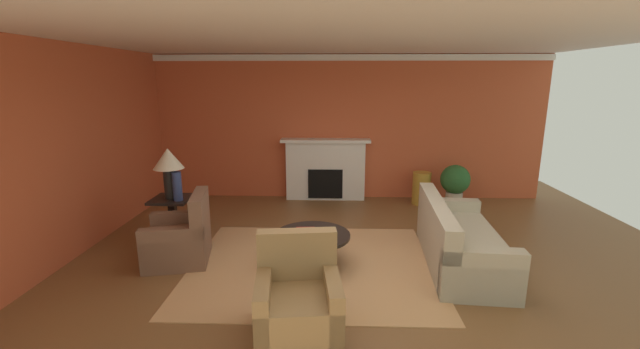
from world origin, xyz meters
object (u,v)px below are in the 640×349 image
at_px(armchair_near_window, 181,240).
at_px(armchair_facing_fireplace, 298,303).
at_px(table_lamp, 168,164).
at_px(vase_tall_corner, 421,188).
at_px(sofa, 458,243).
at_px(side_table, 173,217).
at_px(potted_plant, 455,182).
at_px(coffee_table, 312,242).
at_px(fireplace, 325,171).
at_px(vase_on_side_table, 177,186).

distance_m(armchair_near_window, armchair_facing_fireplace, 2.30).
relative_size(table_lamp, vase_tall_corner, 1.17).
relative_size(armchair_near_window, table_lamp, 1.27).
xyz_separation_m(sofa, side_table, (-4.09, 0.61, 0.10)).
relative_size(armchair_facing_fireplace, vase_tall_corner, 1.48).
bearing_deg(potted_plant, sofa, -105.01).
bearing_deg(coffee_table, fireplace, 87.92).
height_order(sofa, vase_on_side_table, vase_on_side_table).
height_order(table_lamp, vase_on_side_table, table_lamp).
xyz_separation_m(armchair_facing_fireplace, table_lamp, (-2.08, 2.18, 0.92)).
height_order(armchair_near_window, side_table, armchair_near_window).
bearing_deg(armchair_near_window, vase_on_side_table, 110.61).
height_order(fireplace, table_lamp, table_lamp).
bearing_deg(side_table, armchair_facing_fireplace, -46.35).
height_order(table_lamp, vase_tall_corner, table_lamp).
height_order(armchair_facing_fireplace, coffee_table, armchair_facing_fireplace).
bearing_deg(fireplace, table_lamp, -133.69).
bearing_deg(armchair_near_window, side_table, 118.17).
bearing_deg(sofa, vase_on_side_table, 172.86).
height_order(coffee_table, potted_plant, potted_plant).
bearing_deg(potted_plant, armchair_facing_fireplace, -123.34).
height_order(sofa, coffee_table, sofa).
height_order(armchair_facing_fireplace, vase_tall_corner, armchair_facing_fireplace).
bearing_deg(potted_plant, vase_on_side_table, -156.40).
bearing_deg(armchair_facing_fireplace, coffee_table, 87.54).
bearing_deg(armchair_facing_fireplace, armchair_near_window, 138.61).
relative_size(armchair_near_window, vase_on_side_table, 2.24).
bearing_deg(coffee_table, vase_tall_corner, 54.24).
distance_m(sofa, coffee_table, 1.95).
height_order(fireplace, armchair_facing_fireplace, fireplace).
xyz_separation_m(armchair_facing_fireplace, potted_plant, (2.68, 4.08, 0.19)).
distance_m(fireplace, sofa, 3.51).
xyz_separation_m(coffee_table, side_table, (-2.14, 0.74, 0.06)).
xyz_separation_m(fireplace, side_table, (-2.26, -2.36, -0.19)).
distance_m(side_table, potted_plant, 5.13).
xyz_separation_m(coffee_table, vase_on_side_table, (-1.99, 0.62, 0.58)).
height_order(sofa, vase_tall_corner, sofa).
bearing_deg(fireplace, sofa, -58.33).
xyz_separation_m(sofa, vase_tall_corner, (0.07, 2.68, 0.02)).
height_order(side_table, table_lamp, table_lamp).
height_order(armchair_near_window, potted_plant, armchair_near_window).
relative_size(fireplace, armchair_facing_fireplace, 1.89).
xyz_separation_m(fireplace, coffee_table, (-0.11, -3.11, -0.26)).
relative_size(coffee_table, table_lamp, 1.33).
relative_size(sofa, potted_plant, 2.60).
relative_size(table_lamp, potted_plant, 0.90).
distance_m(fireplace, side_table, 3.27).
relative_size(armchair_near_window, armchair_facing_fireplace, 1.00).
xyz_separation_m(fireplace, armchair_facing_fireplace, (-0.17, -4.54, -0.29)).
distance_m(fireplace, table_lamp, 3.33).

